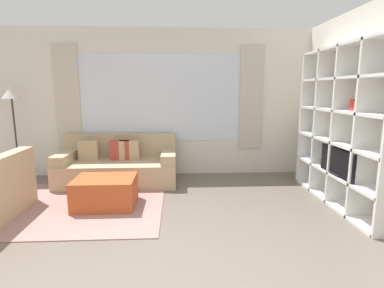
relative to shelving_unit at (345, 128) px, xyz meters
The scene contains 8 objects.
ground_plane 3.28m from the shelving_unit, 147.29° to the right, with size 16.00×16.00×0.00m, color #665B51.
wall_back 3.11m from the shelving_unit, 147.38° to the left, with size 6.71×0.11×2.70m.
wall_right 0.33m from the shelving_unit, ahead, with size 0.07×4.51×2.70m, color silver.
area_rug 4.03m from the shelving_unit, behind, with size 2.71×1.99×0.01m, color gray.
shelving_unit is the anchor object (origin of this frame).
couch_main 3.63m from the shelving_unit, 160.77° to the left, with size 1.99×0.94×0.81m.
ottoman 3.43m from the shelving_unit, behind, with size 0.81×0.63×0.41m.
floor_lamp 5.33m from the shelving_unit, 165.22° to the left, with size 0.32×0.32×1.71m.
Camera 1 is at (0.29, -2.30, 1.60)m, focal length 28.00 mm.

